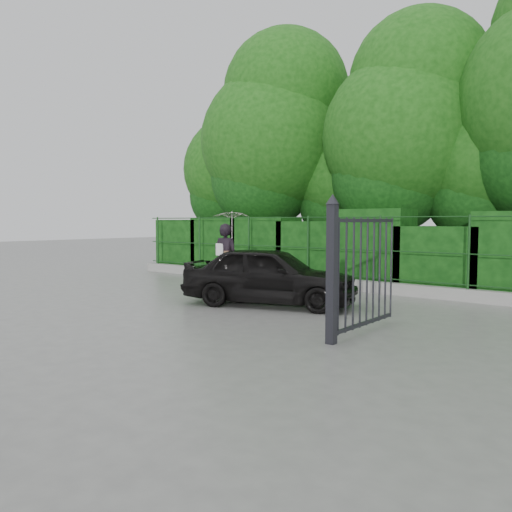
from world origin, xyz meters
The scene contains 8 objects.
ground centered at (0.00, 0.00, 0.00)m, with size 80.00×80.00×0.00m, color gray.
kerb centered at (0.00, 4.50, 0.15)m, with size 14.00×0.25×0.30m, color #9E9E99.
fence centered at (0.22, 4.50, 1.20)m, with size 14.13×0.06×1.80m.
hedge centered at (0.04, 5.50, 1.03)m, with size 14.20×1.20×2.29m.
trees centered at (1.14, 7.74, 4.62)m, with size 17.10×6.15×8.08m.
gate centered at (4.60, -0.72, 1.19)m, with size 0.22×2.33×2.36m.
woman centered at (-0.22, 1.69, 1.41)m, with size 0.99×0.94×2.22m.
car centered at (1.59, 1.10, 0.69)m, with size 1.62×4.02×1.37m, color black.
Camera 1 is at (8.60, -7.97, 1.94)m, focal length 35.00 mm.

